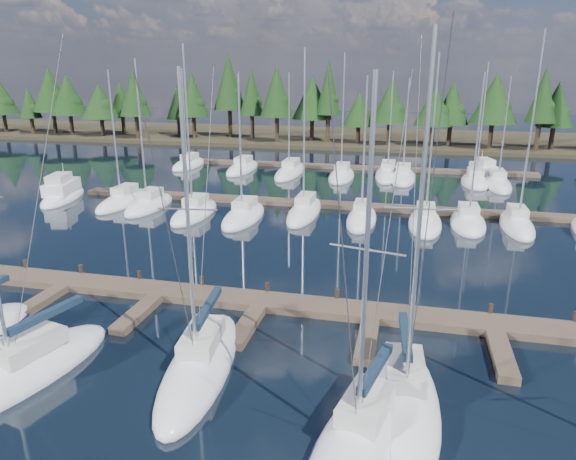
% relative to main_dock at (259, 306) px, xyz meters
% --- Properties ---
extents(ground, '(260.00, 260.00, 0.00)m').
position_rel_main_dock_xyz_m(ground, '(0.00, 12.64, -0.20)').
color(ground, black).
rests_on(ground, ground).
extents(far_shore, '(220.00, 30.00, 0.60)m').
position_rel_main_dock_xyz_m(far_shore, '(0.00, 72.64, 0.10)').
color(far_shore, '#332C1C').
rests_on(far_shore, ground).
extents(main_dock, '(44.00, 6.13, 0.90)m').
position_rel_main_dock_xyz_m(main_dock, '(0.00, 0.00, 0.00)').
color(main_dock, brown).
rests_on(main_dock, ground).
extents(back_docks, '(50.00, 21.80, 0.40)m').
position_rel_main_dock_xyz_m(back_docks, '(0.00, 32.23, -0.00)').
color(back_docks, brown).
rests_on(back_docks, ground).
extents(front_sailboat_2, '(4.84, 9.37, 14.68)m').
position_rel_main_dock_xyz_m(front_sailboat_2, '(-7.93, -8.41, 0.09)').
color(front_sailboat_2, silver).
rests_on(front_sailboat_2, ground).
extents(front_sailboat_3, '(3.70, 9.61, 13.37)m').
position_rel_main_dock_xyz_m(front_sailboat_3, '(-0.84, -6.21, 0.08)').
color(front_sailboat_3, silver).
rests_on(front_sailboat_3, ground).
extents(front_sailboat_4, '(4.56, 8.61, 13.26)m').
position_rel_main_dock_xyz_m(front_sailboat_4, '(6.38, -9.19, 0.08)').
color(front_sailboat_4, silver).
rests_on(front_sailboat_4, ground).
extents(front_sailboat_5, '(3.28, 8.79, 14.56)m').
position_rel_main_dock_xyz_m(front_sailboat_5, '(7.78, -6.66, 0.09)').
color(front_sailboat_5, silver).
rests_on(front_sailboat_5, ground).
extents(back_sailboat_rows, '(46.03, 31.88, 16.12)m').
position_rel_main_dock_xyz_m(back_sailboat_rows, '(0.50, 27.98, 0.06)').
color(back_sailboat_rows, silver).
rests_on(back_sailboat_rows, ground).
extents(motor_yacht_left, '(4.91, 9.01, 4.28)m').
position_rel_main_dock_xyz_m(motor_yacht_left, '(-26.28, 19.46, 0.27)').
color(motor_yacht_left, silver).
rests_on(motor_yacht_left, ground).
extents(motor_yacht_right, '(4.47, 8.23, 3.90)m').
position_rel_main_dock_xyz_m(motor_yacht_right, '(16.18, 40.41, 0.24)').
color(motor_yacht_right, silver).
rests_on(motor_yacht_right, ground).
extents(tree_line, '(183.76, 11.24, 14.58)m').
position_rel_main_dock_xyz_m(tree_line, '(-1.18, 62.84, 7.26)').
color(tree_line, black).
rests_on(tree_line, far_shore).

